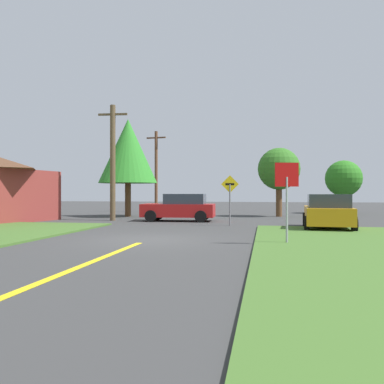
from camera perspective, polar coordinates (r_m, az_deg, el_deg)
ground_plane at (r=14.43m, az=-6.34°, el=-6.82°), size 120.00×120.00×0.00m
lane_stripe_center at (r=7.25m, az=-25.44°, el=-13.48°), size 0.20×14.00×0.01m
stop_sign at (r=13.20m, az=13.47°, el=0.75°), size 0.76×0.22×2.66m
car_on_crossroad at (r=19.47m, az=18.93°, el=-2.69°), size 2.42×4.35×1.62m
car_approaching_junction at (r=23.63m, az=-1.72°, el=-2.25°), size 4.36×2.23×1.62m
utility_pole_mid at (r=24.64m, az=-11.32°, el=4.36°), size 1.80×0.33×7.02m
utility_pole_far at (r=35.30m, az=-5.17°, el=3.17°), size 1.80×0.34×7.14m
direction_sign at (r=20.33m, az=5.47°, el=-0.34°), size 0.90×0.13×2.58m
oak_tree_left at (r=28.66m, az=-9.19°, el=5.81°), size 4.15×4.15×6.94m
pine_tree_center at (r=34.43m, az=20.95°, el=1.83°), size 2.92×2.92×4.32m
oak_tree_right at (r=28.76m, az=12.39°, el=3.21°), size 2.97×2.97×4.87m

